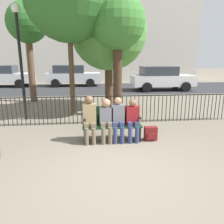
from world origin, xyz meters
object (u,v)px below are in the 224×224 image
(seated_person_2, at_px, (118,117))
(tree_3, at_px, (109,32))
(seated_person_1, at_px, (106,118))
(lamp_post, at_px, (19,47))
(seated_person_3, at_px, (133,118))
(tree_0, at_px, (118,24))
(parked_car_0, at_px, (72,75))
(tree_2, at_px, (27,24))
(seated_person_0, at_px, (90,117))
(parked_car_2, at_px, (3,76))
(parked_car_1, at_px, (161,78))
(backpack, at_px, (151,134))
(park_bench, at_px, (112,123))

(seated_person_2, xyz_separation_m, tree_3, (0.14, 4.12, 2.54))
(seated_person_1, bearing_deg, lamp_post, 137.61)
(seated_person_1, xyz_separation_m, seated_person_3, (0.70, -0.00, -0.03))
(tree_0, distance_m, lamp_post, 3.46)
(lamp_post, bearing_deg, parked_car_0, 84.02)
(tree_2, bearing_deg, seated_person_0, -64.43)
(seated_person_1, distance_m, seated_person_2, 0.31)
(tree_0, xyz_separation_m, parked_car_2, (-7.56, 9.52, -2.48))
(tree_2, bearing_deg, parked_car_2, 120.37)
(parked_car_1, bearing_deg, seated_person_1, -116.38)
(tree_0, bearing_deg, seated_person_1, -103.62)
(parked_car_0, bearing_deg, backpack, -76.56)
(seated_person_3, height_order, backpack, seated_person_3)
(park_bench, xyz_separation_m, seated_person_1, (-0.16, -0.13, 0.17))
(seated_person_1, relative_size, tree_0, 0.26)
(park_bench, relative_size, seated_person_0, 1.25)
(seated_person_0, distance_m, seated_person_2, 0.74)
(backpack, bearing_deg, parked_car_0, 103.44)
(tree_2, relative_size, lamp_post, 1.23)
(park_bench, relative_size, parked_car_1, 0.37)
(seated_person_0, height_order, backpack, seated_person_0)
(seated_person_1, bearing_deg, seated_person_0, 179.40)
(tree_0, distance_m, tree_2, 5.08)
(tree_2, bearing_deg, lamp_post, -81.28)
(parked_car_0, bearing_deg, tree_2, -103.77)
(park_bench, bearing_deg, lamp_post, 140.72)
(park_bench, height_order, tree_3, tree_3)
(seated_person_0, bearing_deg, seated_person_3, -0.32)
(backpack, relative_size, tree_3, 0.08)
(seated_person_3, distance_m, parked_car_0, 12.41)
(backpack, xyz_separation_m, tree_3, (-0.75, 4.14, 3.02))
(parked_car_1, bearing_deg, parked_car_2, 165.03)
(lamp_post, bearing_deg, parked_car_1, 42.42)
(seated_person_0, distance_m, tree_0, 3.87)
(seated_person_1, distance_m, seated_person_3, 0.70)
(parked_car_2, bearing_deg, tree_0, -51.55)
(seated_person_1, bearing_deg, parked_car_1, 63.62)
(seated_person_0, bearing_deg, parked_car_0, 96.02)
(park_bench, relative_size, tree_2, 0.33)
(seated_person_2, relative_size, parked_car_1, 0.28)
(seated_person_3, xyz_separation_m, lamp_post, (-3.43, 2.49, 1.91))
(tree_2, distance_m, lamp_post, 3.64)
(tree_0, bearing_deg, seated_person_0, -112.07)
(seated_person_1, relative_size, lamp_post, 0.30)
(seated_person_3, bearing_deg, tree_3, 93.48)
(tree_2, bearing_deg, tree_0, -39.95)
(backpack, bearing_deg, parked_car_2, 123.69)
(park_bench, relative_size, lamp_post, 0.40)
(park_bench, height_order, tree_2, tree_2)
(backpack, distance_m, parked_car_0, 12.55)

